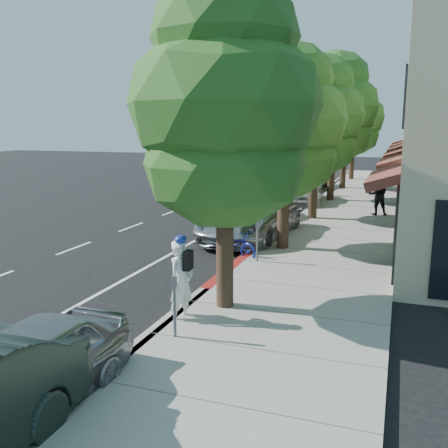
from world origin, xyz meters
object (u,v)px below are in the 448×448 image
at_px(street_tree_5, 354,119).
at_px(white_pickup, 303,190).
at_px(street_tree_0, 225,109).
at_px(silver_suv, 250,218).
at_px(dark_suv_far, 313,179).
at_px(dark_sedan, 254,207).
at_px(street_tree_4, 345,121).
at_px(bicycle, 235,244).
at_px(cyclist, 181,283).
at_px(street_tree_3, 334,109).
at_px(near_car_a, 23,373).
at_px(street_tree_1, 285,123).
at_px(pedestrian, 378,195).
at_px(street_tree_2, 316,118).

bearing_deg(street_tree_5, white_pickup, -96.15).
relative_size(street_tree_0, white_pickup, 1.41).
bearing_deg(silver_suv, street_tree_5, 89.62).
xyz_separation_m(street_tree_0, dark_suv_far, (-1.91, 23.50, -3.90)).
bearing_deg(dark_sedan, dark_suv_far, 90.75).
xyz_separation_m(white_pickup, dark_suv_far, (-0.51, 6.50, -0.03)).
distance_m(street_tree_4, bicycle, 19.83).
distance_m(cyclist, white_pickup, 18.02).
bearing_deg(street_tree_3, dark_sedan, -109.33).
bearing_deg(dark_suv_far, street_tree_4, 11.30).
xyz_separation_m(cyclist, near_car_a, (-0.75, -4.04, -0.25)).
relative_size(street_tree_1, street_tree_3, 0.84).
height_order(street_tree_3, street_tree_4, street_tree_3).
xyz_separation_m(street_tree_4, pedestrian, (2.76, -10.19, -3.52)).
distance_m(silver_suv, white_pickup, 9.50).
xyz_separation_m(street_tree_5, bicycle, (-1.30, -25.35, -4.34)).
bearing_deg(near_car_a, bicycle, 90.99).
distance_m(street_tree_1, bicycle, 4.32).
distance_m(bicycle, dark_sedan, 6.46).
relative_size(street_tree_5, near_car_a, 1.92).
bearing_deg(street_tree_1, street_tree_0, -90.00).
height_order(dark_sedan, dark_suv_far, dark_suv_far).
height_order(street_tree_1, dark_sedan, street_tree_1).
height_order(street_tree_2, white_pickup, street_tree_2).
relative_size(street_tree_4, street_tree_5, 0.94).
relative_size(street_tree_3, street_tree_4, 1.14).
xyz_separation_m(street_tree_3, silver_suv, (-1.64, -10.50, -4.37)).
bearing_deg(street_tree_5, bicycle, -92.94).
bearing_deg(dark_suv_far, cyclist, -90.40).
bearing_deg(near_car_a, street_tree_5, 89.29).
height_order(bicycle, pedestrian, pedestrian).
distance_m(near_car_a, pedestrian, 19.31).
xyz_separation_m(street_tree_5, near_car_a, (-1.40, -35.04, -4.12)).
distance_m(street_tree_2, street_tree_3, 6.03).
height_order(street_tree_5, dark_suv_far, street_tree_5).
bearing_deg(street_tree_0, dark_sedan, 102.58).
distance_m(street_tree_3, cyclist, 19.48).
height_order(street_tree_5, pedestrian, street_tree_5).
height_order(street_tree_0, street_tree_2, street_tree_2).
bearing_deg(white_pickup, silver_suv, -98.79).
distance_m(street_tree_1, white_pickup, 11.66).
height_order(cyclist, pedestrian, pedestrian).
relative_size(bicycle, pedestrian, 0.96).
bearing_deg(bicycle, street_tree_0, -139.92).
distance_m(silver_suv, dark_suv_far, 16.00).
distance_m(street_tree_2, dark_sedan, 4.76).
relative_size(dark_suv_far, near_car_a, 1.06).
distance_m(street_tree_5, dark_suv_far, 7.91).
distance_m(street_tree_0, bicycle, 6.38).
height_order(street_tree_0, street_tree_4, street_tree_0).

